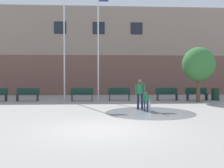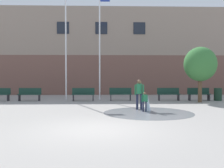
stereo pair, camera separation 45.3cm
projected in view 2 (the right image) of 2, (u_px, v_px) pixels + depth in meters
ground_plane at (97, 130)px, 8.84m from camera, size 100.00×100.00×0.00m
library_building at (102, 53)px, 27.06m from camera, size 36.00×6.05×8.16m
splash_fountain at (148, 109)px, 13.02m from camera, size 4.38×4.38×0.78m
park_bench_under_left_flagpole at (30, 94)px, 18.61m from camera, size 1.60×0.44×0.91m
park_bench_center at (83, 94)px, 18.60m from camera, size 1.60×0.44×0.91m
park_bench_under_right_flagpole at (121, 94)px, 18.87m from camera, size 1.60×0.44×0.91m
park_bench_near_trashcan at (168, 94)px, 18.83m from camera, size 1.60×0.44×0.91m
park_bench_far_right at (199, 94)px, 18.86m from camera, size 1.60×0.44×0.91m
child_running at (145, 100)px, 13.11m from camera, size 0.31×0.24×0.99m
adult_near_bench at (139, 92)px, 13.90m from camera, size 0.50×0.39×1.59m
flagpole_left at (66, 40)px, 19.11m from camera, size 0.80×0.10×8.27m
flagpole_right at (100, 42)px, 19.19m from camera, size 0.80×0.10×8.05m
trash_can at (218, 94)px, 18.77m from camera, size 0.56×0.56×0.90m
street_tree_near_building at (200, 64)px, 17.52m from camera, size 2.16×2.16×3.72m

